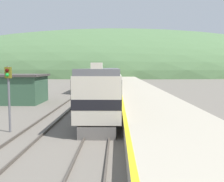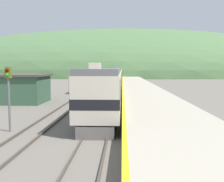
{
  "view_description": "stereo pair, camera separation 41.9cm",
  "coord_description": "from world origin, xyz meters",
  "px_view_note": "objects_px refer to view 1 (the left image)",
  "views": [
    {
      "loc": [
        1.15,
        3.74,
        4.14
      ],
      "look_at": [
        0.8,
        23.31,
        2.4
      ],
      "focal_mm": 42.0,
      "sensor_mm": 36.0,
      "label": 1
    },
    {
      "loc": [
        1.57,
        3.75,
        4.14
      ],
      "look_at": [
        0.8,
        23.31,
        2.4
      ],
      "focal_mm": 42.0,
      "sensor_mm": 36.0,
      "label": 2
    }
  ],
  "objects_px": {
    "express_train_lead_car": "(104,88)",
    "signal_post_siding": "(8,85)",
    "carriage_fourth": "(113,73)",
    "siding_train": "(95,77)",
    "carriage_second": "(110,79)",
    "carriage_third": "(112,75)"
  },
  "relations": [
    {
      "from": "carriage_third",
      "to": "carriage_fourth",
      "type": "height_order",
      "value": "same"
    },
    {
      "from": "carriage_second",
      "to": "signal_post_siding",
      "type": "relative_size",
      "value": 4.98
    },
    {
      "from": "signal_post_siding",
      "to": "carriage_second",
      "type": "bearing_deg",
      "value": 78.99
    },
    {
      "from": "siding_train",
      "to": "carriage_third",
      "type": "bearing_deg",
      "value": 51.96
    },
    {
      "from": "siding_train",
      "to": "carriage_fourth",
      "type": "bearing_deg",
      "value": 81.44
    },
    {
      "from": "carriage_fourth",
      "to": "signal_post_siding",
      "type": "bearing_deg",
      "value": -94.46
    },
    {
      "from": "express_train_lead_car",
      "to": "siding_train",
      "type": "relative_size",
      "value": 0.44
    },
    {
      "from": "siding_train",
      "to": "signal_post_siding",
      "type": "distance_m",
      "value": 46.28
    },
    {
      "from": "carriage_fourth",
      "to": "siding_train",
      "type": "xyz_separation_m",
      "value": [
        -4.1,
        -27.26,
        -0.37
      ]
    },
    {
      "from": "carriage_third",
      "to": "signal_post_siding",
      "type": "bearing_deg",
      "value": -96.36
    },
    {
      "from": "carriage_fourth",
      "to": "siding_train",
      "type": "bearing_deg",
      "value": -98.56
    },
    {
      "from": "carriage_third",
      "to": "siding_train",
      "type": "relative_size",
      "value": 0.46
    },
    {
      "from": "express_train_lead_car",
      "to": "carriage_fourth",
      "type": "bearing_deg",
      "value": 90.0
    },
    {
      "from": "carriage_second",
      "to": "siding_train",
      "type": "xyz_separation_m",
      "value": [
        -4.1,
        16.77,
        -0.37
      ]
    },
    {
      "from": "carriage_second",
      "to": "carriage_third",
      "type": "relative_size",
      "value": 1.0
    },
    {
      "from": "express_train_lead_car",
      "to": "signal_post_siding",
      "type": "bearing_deg",
      "value": -126.18
    },
    {
      "from": "signal_post_siding",
      "to": "siding_train",
      "type": "bearing_deg",
      "value": 87.98
    },
    {
      "from": "carriage_fourth",
      "to": "signal_post_siding",
      "type": "xyz_separation_m",
      "value": [
        -5.73,
        -73.5,
        0.81
      ]
    },
    {
      "from": "carriage_fourth",
      "to": "signal_post_siding",
      "type": "distance_m",
      "value": 73.72
    },
    {
      "from": "carriage_third",
      "to": "carriage_fourth",
      "type": "xyz_separation_m",
      "value": [
        0.0,
        22.01,
        0.0
      ]
    },
    {
      "from": "siding_train",
      "to": "signal_post_siding",
      "type": "relative_size",
      "value": 10.73
    },
    {
      "from": "carriage_fourth",
      "to": "signal_post_siding",
      "type": "relative_size",
      "value": 4.98
    }
  ]
}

